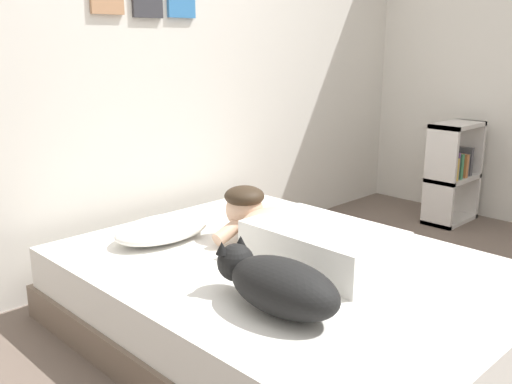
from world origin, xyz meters
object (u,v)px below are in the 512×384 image
Objects in this scene: dog at (277,284)px; coffee_cup at (260,219)px; person_lying at (299,235)px; bookshelf at (453,171)px; bed at (288,300)px; cell_phone at (354,261)px; pillow at (163,229)px.

coffee_cup is (0.66, 0.75, -0.07)m from dog.
bookshelf is (2.07, 0.29, -0.08)m from person_lying.
dog is at bearing -143.22° from bed.
bookshelf is (2.16, 0.31, 0.21)m from bed.
cell_phone is (-0.07, -0.67, -0.03)m from coffee_cup.
coffee_cup is 1.88m from bookshelf.
person_lying is 0.50m from coffee_cup.
pillow is 0.71m from person_lying.
cell_phone is (0.12, -0.22, -0.10)m from person_lying.
cell_phone is at bearing 7.36° from dog.
bed is 2.76× the size of bookshelf.
coffee_cup is at bearing 83.92° from cell_phone.
pillow is 4.16× the size of coffee_cup.
coffee_cup is at bearing 66.45° from person_lying.
person_lying is 7.36× the size of coffee_cup.
person_lying reaches higher than dog.
pillow reaches higher than cell_phone.
pillow is 0.94m from dog.
person_lying is at bearing -64.10° from pillow.
bookshelf reaches higher than pillow.
coffee_cup is (0.50, -0.18, -0.02)m from pillow.
pillow is 3.71× the size of cell_phone.
pillow is at bearing 159.96° from coffee_cup.
dog is at bearing -131.43° from coffee_cup.
pillow is at bearing 116.85° from cell_phone.
bed is 0.73m from pillow.
person_lying is at bearing 32.63° from dog.
bookshelf reaches higher than person_lying.
bookshelf is (2.38, -0.34, -0.03)m from pillow.
dog is at bearing -99.44° from pillow.
coffee_cup is 0.89× the size of cell_phone.
bed is at bearing -121.26° from coffee_cup.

